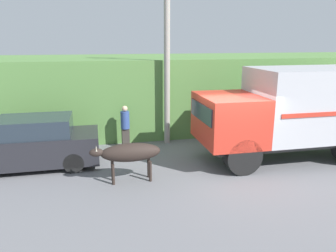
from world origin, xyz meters
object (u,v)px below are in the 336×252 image
pedestrian_on_hill (125,125)px  parked_suv (33,144)px  cargo_truck (296,110)px  brown_cow (129,153)px  utility_pole (167,56)px

pedestrian_on_hill → parked_suv: bearing=19.0°
cargo_truck → parked_suv: 9.11m
cargo_truck → brown_cow: size_ratio=3.10×
parked_suv → utility_pole: (4.93, 1.68, 2.75)m
brown_cow → utility_pole: utility_pole is taller
pedestrian_on_hill → utility_pole: utility_pole is taller
cargo_truck → parked_suv: bearing=173.0°
brown_cow → pedestrian_on_hill: bearing=88.0°
cargo_truck → parked_suv: size_ratio=1.52×
brown_cow → cargo_truck: bearing=8.5°
cargo_truck → utility_pole: utility_pole is taller
brown_cow → parked_suv: 3.53m
parked_suv → utility_pole: size_ratio=0.62×
cargo_truck → pedestrian_on_hill: cargo_truck is taller
parked_suv → utility_pole: utility_pole is taller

